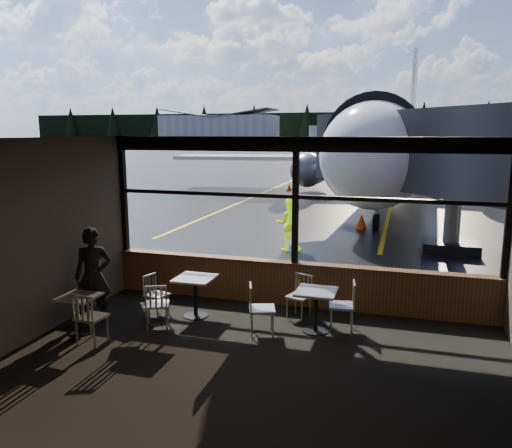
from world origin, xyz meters
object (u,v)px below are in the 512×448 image
at_px(cafe_table_left, 80,315).
at_px(chair_mid_s, 157,305).
at_px(chair_left_s, 92,318).
at_px(passenger, 93,276).
at_px(chair_near_w, 262,310).
at_px(chair_near_e, 342,306).
at_px(cafe_table_mid, 195,297).
at_px(airliner, 402,104).
at_px(cone_wing, 289,187).
at_px(chair_mid_w, 157,295).
at_px(jet_bridge, 460,168).
at_px(chair_near_n, 299,297).
at_px(cafe_table_near, 316,311).
at_px(ground_crew, 289,224).
at_px(cone_nose, 361,221).

height_order(cafe_table_left, chair_mid_s, chair_mid_s).
bearing_deg(chair_left_s, cafe_table_left, 149.82).
xyz_separation_m(cafe_table_left, passenger, (-0.02, 0.49, 0.57)).
bearing_deg(chair_near_w, chair_near_e, 94.38).
bearing_deg(cafe_table_mid, airliner, 80.95).
height_order(chair_near_w, cone_wing, chair_near_w).
bearing_deg(chair_mid_s, chair_near_e, -10.23).
relative_size(airliner, chair_mid_w, 41.26).
height_order(jet_bridge, chair_near_n, jet_bridge).
height_order(cafe_table_mid, cafe_table_left, cafe_table_mid).
relative_size(cafe_table_left, chair_mid_w, 0.86).
relative_size(cafe_table_mid, chair_near_e, 0.85).
relative_size(airliner, cafe_table_near, 43.23).
height_order(chair_left_s, ground_crew, ground_crew).
distance_m(chair_near_w, chair_mid_s, 1.97).
bearing_deg(ground_crew, jet_bridge, 171.99).
bearing_deg(cone_wing, chair_near_w, -78.34).
xyz_separation_m(cafe_table_mid, cone_nose, (2.33, 10.21, -0.12)).
relative_size(cafe_table_near, chair_near_n, 0.91).
height_order(chair_mid_w, chair_left_s, chair_left_s).
height_order(chair_near_e, chair_mid_s, chair_near_e).
relative_size(cafe_table_near, cone_wing, 1.75).
xyz_separation_m(cafe_table_mid, chair_mid_w, (-0.77, -0.14, 0.01)).
relative_size(chair_near_w, ground_crew, 0.58).
relative_size(airliner, chair_near_w, 35.71).
bearing_deg(chair_near_w, cone_nose, 156.72).
bearing_deg(cafe_table_near, airliner, 87.27).
bearing_deg(chair_mid_w, passenger, -36.69).
relative_size(cafe_table_mid, cone_nose, 1.41).
height_order(chair_mid_w, passenger, passenger).
relative_size(chair_near_n, chair_left_s, 0.92).
relative_size(jet_bridge, cafe_table_mid, 14.73).
relative_size(airliner, chair_near_n, 39.49).
relative_size(airliner, cafe_table_mid, 42.00).
bearing_deg(cafe_table_left, chair_near_e, 17.73).
bearing_deg(cafe_table_near, chair_mid_s, -167.44).
distance_m(chair_near_w, chair_mid_w, 2.29).
bearing_deg(ground_crew, passenger, 56.30).
bearing_deg(cafe_table_left, passenger, 92.15).
xyz_separation_m(chair_mid_s, ground_crew, (0.95, 6.74, 0.38)).
bearing_deg(jet_bridge, cafe_table_mid, -128.34).
xyz_separation_m(airliner, cafe_table_left, (-5.10, -22.86, -4.82)).
relative_size(airliner, ground_crew, 20.72).
xyz_separation_m(ground_crew, cone_wing, (-3.55, 15.56, -0.59)).
xyz_separation_m(cafe_table_left, chair_near_e, (4.51, 1.44, 0.12)).
relative_size(cafe_table_mid, ground_crew, 0.49).
distance_m(cafe_table_near, cone_wing, 22.34).
xyz_separation_m(airliner, passenger, (-5.11, -22.37, -4.25)).
distance_m(jet_bridge, chair_near_n, 7.38).
bearing_deg(chair_mid_s, cafe_table_left, -176.16).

